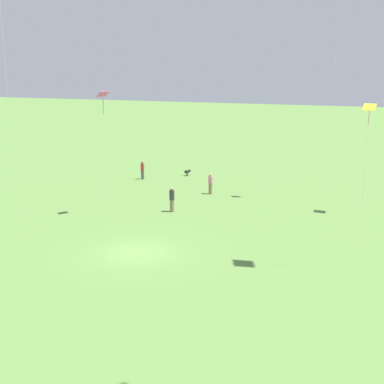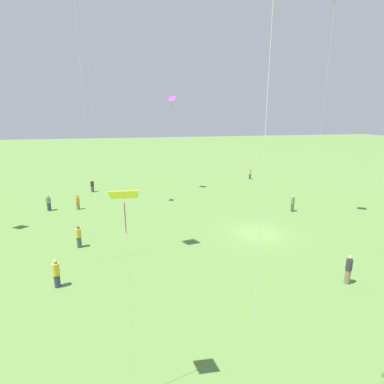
{
  "view_description": "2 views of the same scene",
  "coord_description": "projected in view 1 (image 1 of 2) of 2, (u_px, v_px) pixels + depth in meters",
  "views": [
    {
      "loc": [
        25.26,
        13.37,
        10.23
      ],
      "look_at": [
        2.54,
        4.3,
        4.44
      ],
      "focal_mm": 50.0,
      "sensor_mm": 36.0,
      "label": 1
    },
    {
      "loc": [
        -22.14,
        10.99,
        9.76
      ],
      "look_at": [
        -1.21,
        6.06,
        4.28
      ],
      "focal_mm": 28.0,
      "sensor_mm": 36.0,
      "label": 2
    }
  ],
  "objects": [
    {
      "name": "ground_plane",
      "position": [
        138.0,
        253.0,
        30.01
      ],
      "size": [
        240.0,
        240.0,
        0.0
      ],
      "primitive_type": "plane",
      "color": "#5B843D"
    },
    {
      "name": "person_4",
      "position": [
        210.0,
        184.0,
        43.59
      ],
      "size": [
        0.5,
        0.5,
        1.73
      ],
      "rotation": [
        0.0,
        0.0,
        0.83
      ],
      "color": "#847056",
      "rests_on": "ground_plane"
    },
    {
      "name": "person_5",
      "position": [
        172.0,
        199.0,
        38.25
      ],
      "size": [
        0.48,
        0.48,
        1.83
      ],
      "rotation": [
        0.0,
        0.0,
        0.39
      ],
      "color": "#847056",
      "rests_on": "ground_plane"
    },
    {
      "name": "person_6",
      "position": [
        142.0,
        170.0,
        49.31
      ],
      "size": [
        0.39,
        0.39,
        1.67
      ],
      "rotation": [
        0.0,
        0.0,
        1.36
      ],
      "color": "#4C4C51",
      "rests_on": "ground_plane"
    },
    {
      "name": "kite_4",
      "position": [
        369.0,
        111.0,
        36.44
      ],
      "size": [
        0.8,
        0.88,
        7.71
      ],
      "rotation": [
        0.0,
        0.0,
        0.72
      ],
      "color": "yellow",
      "rests_on": "ground_plane"
    },
    {
      "name": "kite_6",
      "position": [
        103.0,
        100.0,
        35.91
      ],
      "size": [
        0.92,
        0.88,
        8.58
      ],
      "rotation": [
        0.0,
        0.0,
        5.0
      ],
      "color": "#E54C99",
      "rests_on": "ground_plane"
    },
    {
      "name": "dog_0",
      "position": [
        188.0,
        172.0,
        51.02
      ],
      "size": [
        0.71,
        0.47,
        0.57
      ],
      "rotation": [
        0.0,
        0.0,
        1.17
      ],
      "color": "black",
      "rests_on": "ground_plane"
    }
  ]
}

